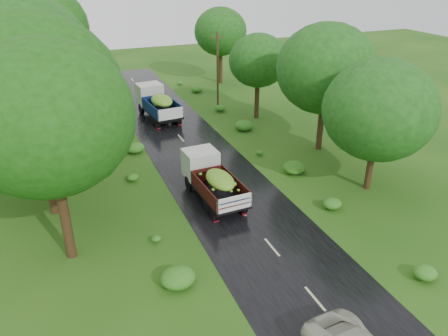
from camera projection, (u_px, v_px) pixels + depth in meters
ground at (315, 299)px, 18.93m from camera, size 120.00×120.00×0.00m
road at (263, 237)px, 23.10m from camera, size 6.50×80.00×0.02m
road_lines at (255, 227)px, 23.93m from camera, size 0.12×69.60×0.00m
truck_near at (212, 177)px, 26.26m from camera, size 2.35×5.94×2.46m
truck_far at (157, 102)px, 39.45m from camera, size 2.86×6.61×2.70m
utility_pole at (218, 70)px, 40.79m from camera, size 1.28×0.20×7.30m
trees_left at (35, 59)px, 30.86m from camera, size 6.64×32.49×9.75m
trees_right at (290, 65)px, 34.86m from camera, size 4.81×30.98×7.88m
shrubs at (206, 164)px, 30.45m from camera, size 11.90×44.00×0.70m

